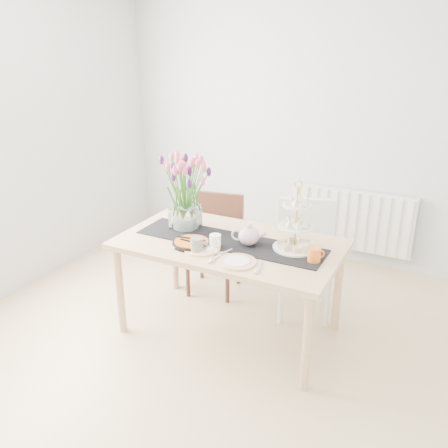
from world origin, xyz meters
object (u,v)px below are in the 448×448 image
at_px(radiator, 351,220).
at_px(cream_jug, 304,249).
at_px(teapot, 249,236).
at_px(tart_tin, 191,243).
at_px(mug_white, 215,241).
at_px(chair_white, 305,249).
at_px(mug_orange, 314,255).
at_px(mug_grey, 197,245).
at_px(dining_table, 229,251).
at_px(plate_left, 202,248).
at_px(plate_right, 237,262).
at_px(tulip_vase, 184,181).
at_px(chair_brown, 217,235).
at_px(cake_stand, 296,233).

xyz_separation_m(radiator, cream_jug, (0.03, -1.62, 0.34)).
bearing_deg(teapot, cream_jug, -8.87).
distance_m(tart_tin, mug_white, 0.18).
height_order(tart_tin, mug_white, mug_white).
xyz_separation_m(chair_white, mug_white, (-0.44, -0.72, 0.26)).
bearing_deg(mug_orange, mug_grey, 149.45).
distance_m(dining_table, plate_left, 0.25).
distance_m(dining_table, mug_orange, 0.66).
relative_size(radiator, plate_right, 4.75).
bearing_deg(tulip_vase, radiator, 59.31).
distance_m(chair_brown, mug_white, 0.87).
distance_m(cake_stand, plate_right, 0.47).
bearing_deg(chair_brown, chair_white, -10.33).
bearing_deg(chair_brown, mug_orange, -41.06).
height_order(mug_white, plate_left, mug_white).
bearing_deg(chair_brown, mug_white, -72.59).
height_order(radiator, plate_right, plate_right).
bearing_deg(teapot, tart_tin, -168.33).
xyz_separation_m(teapot, plate_right, (0.04, -0.29, -0.07)).
relative_size(tulip_vase, tart_tin, 2.53).
xyz_separation_m(teapot, mug_white, (-0.20, -0.13, -0.03)).
xyz_separation_m(dining_table, tulip_vase, (-0.41, 0.07, 0.46)).
height_order(teapot, tart_tin, teapot).
relative_size(dining_table, mug_orange, 15.67).
bearing_deg(mug_grey, teapot, 15.16).
height_order(mug_grey, mug_orange, mug_grey).
bearing_deg(cake_stand, mug_white, -157.18).
xyz_separation_m(cake_stand, cream_jug, (0.08, -0.05, -0.09)).
xyz_separation_m(mug_grey, mug_orange, (0.76, 0.21, -0.00)).
distance_m(tart_tin, plate_left, 0.10).
xyz_separation_m(chair_brown, tulip_vase, (0.01, -0.52, 0.63)).
distance_m(teapot, mug_grey, 0.38).
bearing_deg(tart_tin, dining_table, 39.62).
xyz_separation_m(mug_white, mug_orange, (0.69, 0.08, 0.00)).
height_order(tart_tin, plate_left, tart_tin).
distance_m(chair_white, plate_left, 0.97).
bearing_deg(chair_brown, dining_table, -64.66).
height_order(radiator, chair_white, chair_white).
bearing_deg(dining_table, mug_orange, -4.41).
height_order(teapot, plate_left, teapot).
distance_m(teapot, plate_right, 0.30).
xyz_separation_m(radiator, plate_right, (-0.32, -1.94, 0.31)).
bearing_deg(plate_right, cake_stand, 54.09).
bearing_deg(cake_stand, radiator, 87.90).
bearing_deg(tart_tin, mug_orange, 8.40).
relative_size(chair_white, plate_left, 3.56).
relative_size(cream_jug, mug_orange, 0.78).
bearing_deg(cream_jug, tulip_vase, 173.13).
distance_m(chair_white, tart_tin, 1.00).
relative_size(mug_grey, plate_left, 0.40).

